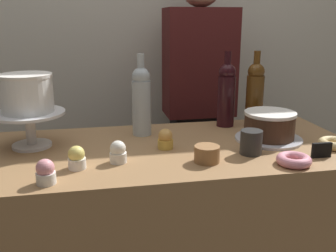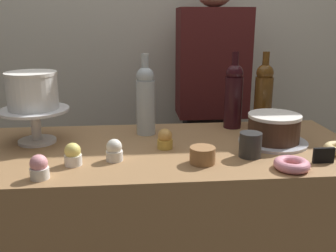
% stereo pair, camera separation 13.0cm
% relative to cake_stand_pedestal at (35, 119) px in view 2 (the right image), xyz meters
% --- Properties ---
extents(back_wall, '(6.00, 0.05, 2.60)m').
position_rel_cake_stand_pedestal_xyz_m(back_wall, '(0.49, 0.79, 0.32)').
color(back_wall, beige).
rests_on(back_wall, ground_plane).
extents(display_counter, '(1.41, 0.63, 0.89)m').
position_rel_cake_stand_pedestal_xyz_m(display_counter, '(0.49, -0.10, -0.54)').
color(display_counter, '#997047').
rests_on(display_counter, ground_plane).
extents(cake_stand_pedestal, '(0.26, 0.26, 0.13)m').
position_rel_cake_stand_pedestal_xyz_m(cake_stand_pedestal, '(0.00, 0.00, 0.00)').
color(cake_stand_pedestal, silver).
rests_on(cake_stand_pedestal, display_counter).
extents(white_layer_cake, '(0.19, 0.19, 0.14)m').
position_rel_cake_stand_pedestal_xyz_m(white_layer_cake, '(0.00, 0.00, 0.11)').
color(white_layer_cake, white).
rests_on(white_layer_cake, cake_stand_pedestal).
extents(silver_serving_platter, '(0.26, 0.26, 0.01)m').
position_rel_cake_stand_pedestal_xyz_m(silver_serving_platter, '(0.89, -0.09, -0.09)').
color(silver_serving_platter, silver).
rests_on(silver_serving_platter, display_counter).
extents(chocolate_round_cake, '(0.20, 0.20, 0.10)m').
position_rel_cake_stand_pedestal_xyz_m(chocolate_round_cake, '(0.89, -0.09, -0.03)').
color(chocolate_round_cake, '#3D2619').
rests_on(chocolate_round_cake, silver_serving_platter).
extents(wine_bottle_clear, '(0.08, 0.08, 0.33)m').
position_rel_cake_stand_pedestal_xyz_m(wine_bottle_clear, '(0.42, 0.08, 0.05)').
color(wine_bottle_clear, '#B2BCC1').
rests_on(wine_bottle_clear, display_counter).
extents(wine_bottle_amber, '(0.08, 0.08, 0.33)m').
position_rel_cake_stand_pedestal_xyz_m(wine_bottle_amber, '(0.92, 0.13, 0.05)').
color(wine_bottle_amber, '#5B3814').
rests_on(wine_bottle_amber, display_counter).
extents(wine_bottle_dark_red, '(0.08, 0.08, 0.33)m').
position_rel_cake_stand_pedestal_xyz_m(wine_bottle_dark_red, '(0.79, 0.14, 0.05)').
color(wine_bottle_dark_red, black).
rests_on(wine_bottle_dark_red, display_counter).
extents(cupcake_vanilla, '(0.06, 0.06, 0.07)m').
position_rel_cake_stand_pedestal_xyz_m(cupcake_vanilla, '(0.30, -0.22, -0.06)').
color(cupcake_vanilla, white).
rests_on(cupcake_vanilla, display_counter).
extents(cupcake_strawberry, '(0.06, 0.06, 0.07)m').
position_rel_cake_stand_pedestal_xyz_m(cupcake_strawberry, '(0.09, -0.35, -0.06)').
color(cupcake_strawberry, white).
rests_on(cupcake_strawberry, display_counter).
extents(cupcake_lemon, '(0.06, 0.06, 0.07)m').
position_rel_cake_stand_pedestal_xyz_m(cupcake_lemon, '(0.17, -0.25, -0.06)').
color(cupcake_lemon, white).
rests_on(cupcake_lemon, display_counter).
extents(cupcake_caramel, '(0.06, 0.06, 0.07)m').
position_rel_cake_stand_pedestal_xyz_m(cupcake_caramel, '(0.48, -0.11, -0.06)').
color(cupcake_caramel, gold).
rests_on(cupcake_caramel, display_counter).
extents(donut_pink, '(0.11, 0.11, 0.03)m').
position_rel_cake_stand_pedestal_xyz_m(donut_pink, '(0.86, -0.35, -0.08)').
color(donut_pink, pink).
rests_on(donut_pink, display_counter).
extents(cookie_stack, '(0.08, 0.08, 0.05)m').
position_rel_cake_stand_pedestal_xyz_m(cookie_stack, '(0.59, -0.27, -0.06)').
color(cookie_stack, olive).
rests_on(cookie_stack, display_counter).
extents(price_sign_chalkboard, '(0.07, 0.01, 0.05)m').
position_rel_cake_stand_pedestal_xyz_m(price_sign_chalkboard, '(0.98, -0.30, -0.07)').
color(price_sign_chalkboard, black).
rests_on(price_sign_chalkboard, display_counter).
extents(coffee_cup_ceramic, '(0.08, 0.08, 0.08)m').
position_rel_cake_stand_pedestal_xyz_m(coffee_cup_ceramic, '(0.76, -0.22, -0.05)').
color(coffee_cup_ceramic, '#282828').
rests_on(coffee_cup_ceramic, display_counter).
extents(barista_figure, '(0.36, 0.22, 1.60)m').
position_rel_cake_stand_pedestal_xyz_m(barista_figure, '(0.78, 0.53, -0.14)').
color(barista_figure, black).
rests_on(barista_figure, ground_plane).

